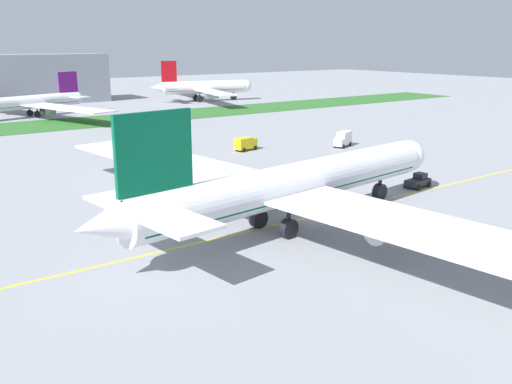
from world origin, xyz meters
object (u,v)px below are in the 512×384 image
Objects in this scene: pushback_tug at (418,181)px; airliner_foreground at (290,185)px; ground_crew_wingwalker_port at (276,203)px; parked_airliner_far_outer at (202,88)px; service_truck_catering_van at (343,139)px; service_truck_fuel_bowser at (246,143)px; ground_crew_marshaller_front at (346,212)px; service_truck_baggage_loader at (169,168)px; parked_airliner_far_right at (26,103)px.

airliner_foreground is at bearing -172.97° from pushback_tug.
parked_airliner_far_outer is (65.29, 131.72, 4.28)m from ground_crew_wingwalker_port.
service_truck_catering_van is at bearing -103.26° from parked_airliner_far_outer.
service_truck_catering_van is at bearing 39.23° from airliner_foreground.
pushback_tug is at bearing -83.58° from service_truck_fuel_bowser.
ground_crew_marshaller_front is at bearing -61.12° from ground_crew_wingwalker_port.
pushback_tug reaches higher than ground_crew_marshaller_front.
service_truck_baggage_loader is at bearing 133.61° from pushback_tug.
parked_airliner_far_right is at bearing 89.81° from airliner_foreground.
parked_airliner_far_right is at bearing 91.28° from ground_crew_wingwalker_port.
airliner_foreground reaches higher than ground_crew_marshaller_front.
parked_airliner_far_outer reaches higher than ground_crew_wingwalker_port.
ground_crew_marshaller_front is 152.86m from parked_airliner_far_outer.
ground_crew_marshaller_front is 130.19m from parked_airliner_far_right.
service_truck_baggage_loader reaches higher than pushback_tug.
airliner_foreground is at bearing -90.92° from service_truck_baggage_loader.
service_truck_baggage_loader is at bearing -176.30° from service_truck_catering_van.
airliner_foreground is at bearing -114.85° from ground_crew_wingwalker_port.
service_truck_fuel_bowser is at bearing -74.04° from parked_airliner_far_right.
airliner_foreground is 1.24× the size of parked_airliner_far_right.
parked_airliner_far_right reaches higher than pushback_tug.
ground_crew_wingwalker_port is 0.02× the size of parked_airliner_far_right.
pushback_tug is at bearing 7.03° from airliner_foreground.
service_truck_baggage_loader is 125.24m from parked_airliner_far_outer.
service_truck_fuel_bowser reaches higher than pushback_tug.
service_truck_baggage_loader reaches higher than ground_crew_marshaller_front.
parked_airliner_far_right reaches higher than service_truck_baggage_loader.
service_truck_fuel_bowser is 86.76m from parked_airliner_far_right.
parked_airliner_far_outer is (68.00, 10.35, 0.83)m from parked_airliner_far_right.
parked_airliner_far_outer reaches higher than ground_crew_marshaller_front.
service_truck_baggage_loader is 43.87m from service_truck_catering_van.
service_truck_fuel_bowser is at bearing 156.75° from service_truck_catering_van.
airliner_foreground reaches higher than parked_airliner_far_right.
ground_crew_wingwalker_port is at bearing -84.39° from service_truck_baggage_loader.
service_truck_catering_van is at bearing 64.72° from pushback_tug.
airliner_foreground is 9.17m from ground_crew_marshaller_front.
service_truck_fuel_bowser is (-4.64, 41.22, 0.51)m from pushback_tug.
airliner_foreground is 15.00× the size of service_truck_catering_van.
ground_crew_marshaller_front is at bearing -133.84° from service_truck_catering_van.
airliner_foreground is at bearing -90.19° from parked_airliner_far_right.
pushback_tug is 127.85m from parked_airliner_far_right.
service_truck_baggage_loader is 0.08× the size of parked_airliner_far_outer.
ground_crew_wingwalker_port is 0.30× the size of service_truck_fuel_bowser.
service_truck_baggage_loader is at bearing -122.85° from parked_airliner_far_outer.
service_truck_catering_van is (36.45, 37.95, 0.68)m from ground_crew_marshaller_front.
service_truck_catering_van is (44.31, 36.18, -3.68)m from airliner_foreground.
airliner_foreground reaches higher than service_truck_baggage_loader.
service_truck_baggage_loader is (0.53, 33.35, -3.98)m from airliner_foreground.
pushback_tug is 0.09× the size of parked_airliner_far_right.
pushback_tug is 21.71m from ground_crew_marshaller_front.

